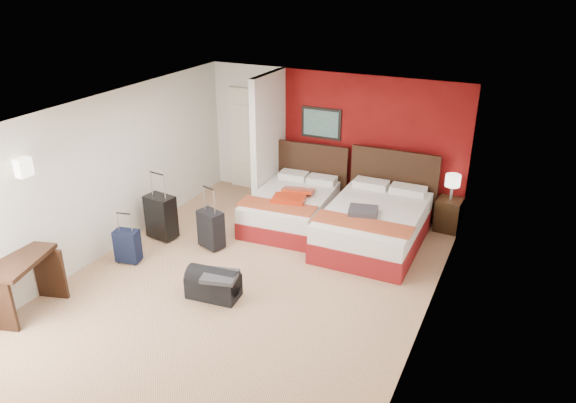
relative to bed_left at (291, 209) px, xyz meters
The scene contains 17 objects.
ground 2.04m from the bed_left, 82.39° to the right, with size 6.50×6.50×0.00m, color tan.
room_walls 1.61m from the bed_left, 152.87° to the right, with size 5.02×6.52×2.50m.
red_accent_panel 1.87m from the bed_left, 50.37° to the left, with size 3.50×0.04×2.50m, color maroon.
partition_wall 1.36m from the bed_left, 140.29° to the left, with size 0.12×1.20×2.50m, color silver.
entry_door 2.05m from the bed_left, 141.05° to the left, with size 0.82×0.06×2.05m, color silver.
bed_left is the anchor object (origin of this frame).
bed_right 1.55m from the bed_left, ahead, with size 1.50×2.14×0.64m, color white.
red_suitcase_open 0.35m from the bed_left, 45.00° to the right, with size 0.54×0.75×0.09m, color #AF2A0F.
jacket_bundle 1.57m from the bed_left, 16.26° to the right, with size 0.45×0.36×0.11m, color #3B3B40.
nightstand 2.73m from the bed_left, 20.06° to the left, with size 0.41×0.41×0.57m, color #321F10.
table_lamp 2.78m from the bed_left, 20.06° to the left, with size 0.25×0.25×0.45m, color beige.
suitcase_black 2.24m from the bed_left, 140.86° to the right, with size 0.48×0.30×0.73m, color black.
suitcase_charcoal 1.57m from the bed_left, 120.27° to the right, with size 0.41×0.26×0.61m, color black.
suitcase_navy 2.86m from the bed_left, 126.50° to the right, with size 0.37×0.22×0.51m, color black.
duffel_bag 2.56m from the bed_left, 89.90° to the right, with size 0.71×0.38×0.36m, color black.
jacket_draped 2.62m from the bed_left, 86.62° to the right, with size 0.46×0.39×0.06m, color #38383D.
desk 4.41m from the bed_left, 117.10° to the right, with size 0.49×0.97×0.81m, color black.
Camera 1 is at (3.40, -5.94, 4.28)m, focal length 33.98 mm.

